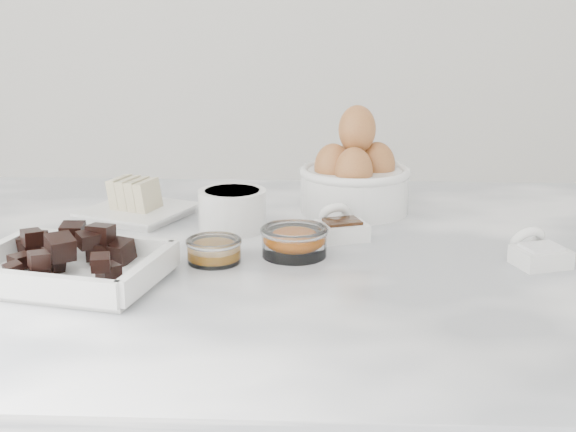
% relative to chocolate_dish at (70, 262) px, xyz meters
% --- Properties ---
extents(marble_slab, '(1.20, 0.80, 0.04)m').
position_rel_chocolate_dish_xyz_m(marble_slab, '(0.22, 0.11, -0.04)').
color(marble_slab, white).
rests_on(marble_slab, cabinet).
extents(chocolate_dish, '(0.23, 0.20, 0.05)m').
position_rel_chocolate_dish_xyz_m(chocolate_dish, '(0.00, 0.00, 0.00)').
color(chocolate_dish, white).
rests_on(chocolate_dish, marble_slab).
extents(butter_plate, '(0.18, 0.18, 0.06)m').
position_rel_chocolate_dish_xyz_m(butter_plate, '(0.01, 0.26, -0.00)').
color(butter_plate, white).
rests_on(butter_plate, marble_slab).
extents(sugar_ramekin, '(0.09, 0.09, 0.05)m').
position_rel_chocolate_dish_xyz_m(sugar_ramekin, '(0.16, 0.21, 0.01)').
color(sugar_ramekin, white).
rests_on(sugar_ramekin, marble_slab).
extents(egg_bowl, '(0.16, 0.16, 0.16)m').
position_rel_chocolate_dish_xyz_m(egg_bowl, '(0.33, 0.31, 0.03)').
color(egg_bowl, white).
rests_on(egg_bowl, marble_slab).
extents(honey_bowl, '(0.07, 0.07, 0.03)m').
position_rel_chocolate_dish_xyz_m(honey_bowl, '(0.15, 0.07, -0.01)').
color(honey_bowl, white).
rests_on(honey_bowl, marble_slab).
extents(zest_bowl, '(0.08, 0.08, 0.04)m').
position_rel_chocolate_dish_xyz_m(zest_bowl, '(0.25, 0.10, -0.00)').
color(zest_bowl, white).
rests_on(zest_bowl, marble_slab).
extents(vanilla_spoon, '(0.07, 0.09, 0.05)m').
position_rel_chocolate_dish_xyz_m(vanilla_spoon, '(0.30, 0.18, -0.01)').
color(vanilla_spoon, white).
rests_on(vanilla_spoon, marble_slab).
extents(salt_spoon, '(0.07, 0.08, 0.05)m').
position_rel_chocolate_dish_xyz_m(salt_spoon, '(0.54, 0.08, -0.01)').
color(salt_spoon, white).
rests_on(salt_spoon, marble_slab).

